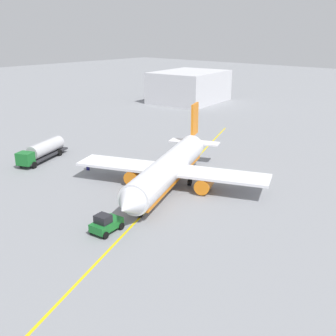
% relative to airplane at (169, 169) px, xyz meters
% --- Properties ---
extents(ground_plane, '(400.00, 400.00, 0.00)m').
position_rel_airplane_xyz_m(ground_plane, '(0.43, 0.17, -2.74)').
color(ground_plane, gray).
extents(airplane, '(30.25, 27.63, 9.84)m').
position_rel_airplane_xyz_m(airplane, '(0.00, 0.00, 0.00)').
color(airplane, white).
rests_on(airplane, ground).
extents(fuel_tanker, '(11.45, 6.56, 3.15)m').
position_rel_airplane_xyz_m(fuel_tanker, '(4.76, -24.49, -1.01)').
color(fuel_tanker, '#2D2D33').
rests_on(fuel_tanker, ground).
extents(pushback_tug, '(3.82, 2.70, 2.20)m').
position_rel_airplane_xyz_m(pushback_tug, '(14.88, 3.68, -1.73)').
color(pushback_tug, '#196B28').
rests_on(pushback_tug, ground).
extents(refueling_worker, '(0.56, 0.63, 1.71)m').
position_rel_airplane_xyz_m(refueling_worker, '(2.95, -14.58, -1.92)').
color(refueling_worker, navy).
rests_on(refueling_worker, ground).
extents(safety_cone_nose, '(0.63, 0.63, 0.70)m').
position_rel_airplane_xyz_m(safety_cone_nose, '(15.63, 2.86, -2.39)').
color(safety_cone_nose, '#F2590F').
rests_on(safety_cone_nose, ground).
extents(distant_hangar, '(24.52, 20.36, 9.17)m').
position_rel_airplane_xyz_m(distant_hangar, '(-58.59, -42.76, 1.84)').
color(distant_hangar, silver).
rests_on(distant_hangar, ground).
extents(taxi_line_marking, '(73.05, 29.37, 0.01)m').
position_rel_airplane_xyz_m(taxi_line_marking, '(0.43, 0.17, -2.74)').
color(taxi_line_marking, yellow).
rests_on(taxi_line_marking, ground).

